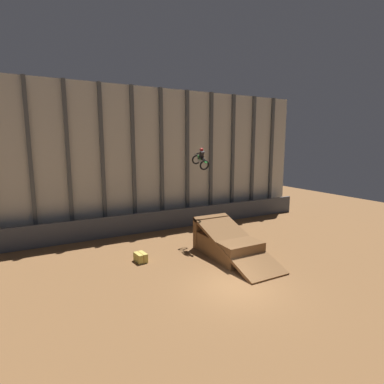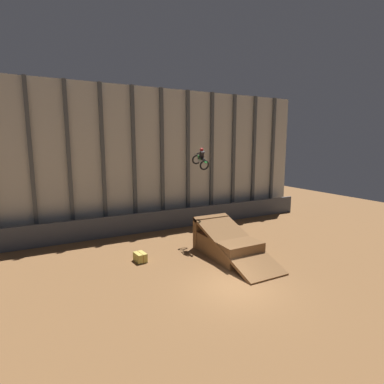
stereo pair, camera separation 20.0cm
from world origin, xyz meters
The scene contains 6 objects.
ground_plane centered at (0.00, 0.00, 0.00)m, with size 60.00×60.00×0.00m, color brown.
arena_back_wall centered at (0.00, 12.91, 6.02)m, with size 32.00×0.40×12.03m.
lower_barrier centered at (0.00, 11.55, 0.84)m, with size 31.36×0.20×1.68m.
dirt_ramp centered at (2.27, 4.16, 0.78)m, with size 2.71×6.55×2.36m.
rider_bike_solo centered at (2.07, 7.28, 6.22)m, with size 0.86×1.87×1.61m.
hay_bale_trackside centered at (-3.20, 5.64, 0.28)m, with size 0.70×0.96×0.57m.
Camera 2 is at (-8.64, -11.75, 7.35)m, focal length 28.00 mm.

